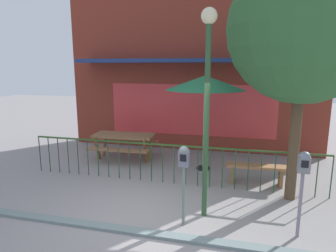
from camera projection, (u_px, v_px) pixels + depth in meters
The scene contains 11 objects.
ground at pixel (145, 218), 5.51m from camera, with size 40.00×40.00×0.00m, color gray.
pub_storefront at pixel (192, 67), 9.76m from camera, with size 8.46×1.49×5.51m.
patio_fence_front at pixel (168, 157), 7.05m from camera, with size 7.13×0.04×0.97m.
picnic_table_left at pixel (124, 140), 8.90m from camera, with size 1.87×1.45×0.79m.
patio_umbrella at pixel (205, 83), 7.69m from camera, with size 2.07×2.07×2.54m.
patio_bench at pixel (256, 170), 7.04m from camera, with size 1.41×0.36×0.48m.
parking_meter_near at pixel (303, 172), 4.70m from camera, with size 0.18×0.17×1.47m.
parking_meter_far at pixel (184, 165), 5.06m from camera, with size 0.18×0.17×1.46m.
street_tree at pixel (304, 28), 5.64m from camera, with size 2.95×2.95×4.98m.
street_lamp at pixel (207, 85), 5.15m from camera, with size 0.28×0.28×3.74m.
curb_edge at pixel (136, 233), 5.03m from camera, with size 11.84×0.20×0.11m, color slate.
Camera 1 is at (1.64, -4.80, 2.78)m, focal length 31.69 mm.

